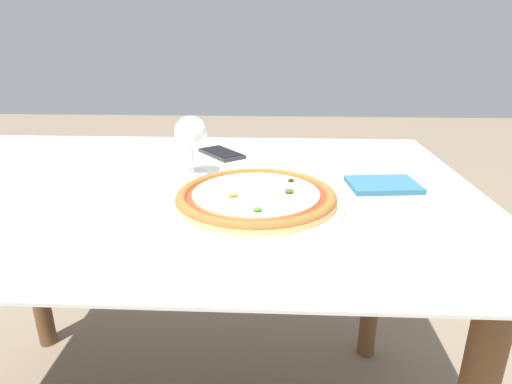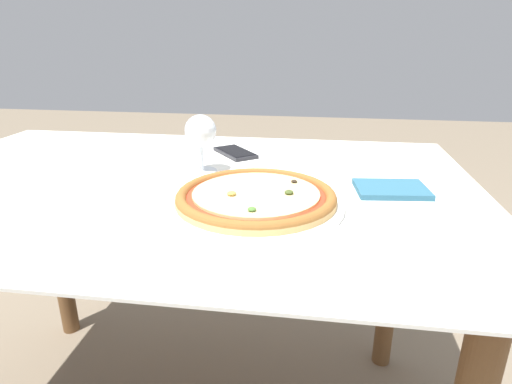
{
  "view_description": "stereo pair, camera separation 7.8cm",
  "coord_description": "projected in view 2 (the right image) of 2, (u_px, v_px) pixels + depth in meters",
  "views": [
    {
      "loc": [
        0.25,
        -0.91,
        1.08
      ],
      "look_at": [
        0.21,
        -0.12,
        0.79
      ],
      "focal_mm": 30.0,
      "sensor_mm": 36.0,
      "label": 1
    },
    {
      "loc": [
        0.33,
        -0.9,
        1.08
      ],
      "look_at": [
        0.21,
        -0.12,
        0.79
      ],
      "focal_mm": 30.0,
      "sensor_mm": 36.0,
      "label": 2
    }
  ],
  "objects": [
    {
      "name": "dining_table",
      "position": [
        176.0,
        217.0,
        1.02
      ],
      "size": [
        1.39,
        0.92,
        0.76
      ],
      "color": "brown",
      "rests_on": "ground_plane"
    },
    {
      "name": "pizza_plate",
      "position": [
        256.0,
        198.0,
        0.84
      ],
      "size": [
        0.35,
        0.35,
        0.04
      ],
      "color": "white",
      "rests_on": "dining_table"
    },
    {
      "name": "wine_glass_far_left",
      "position": [
        201.0,
        133.0,
        1.02
      ],
      "size": [
        0.08,
        0.08,
        0.14
      ],
      "color": "silver",
      "rests_on": "dining_table"
    },
    {
      "name": "cell_phone",
      "position": [
        235.0,
        153.0,
        1.21
      ],
      "size": [
        0.14,
        0.16,
        0.01
      ],
      "color": "#232328",
      "rests_on": "dining_table"
    },
    {
      "name": "napkin_folded",
      "position": [
        391.0,
        189.0,
        0.92
      ],
      "size": [
        0.16,
        0.13,
        0.01
      ],
      "color": "#2D607A",
      "rests_on": "dining_table"
    }
  ]
}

